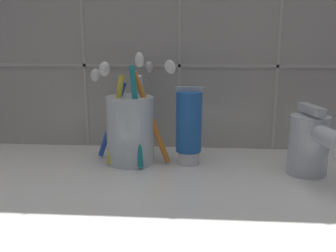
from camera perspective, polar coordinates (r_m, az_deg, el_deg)
The scene contains 5 objects.
sink_counter at distance 53.58cm, azimuth -1.14°, elevation -10.07°, with size 69.79×39.34×2.00cm, color silver.
tile_wall_backsplash at distance 69.03cm, azimuth 0.32°, elevation 13.78°, with size 79.79×1.72×45.64cm.
toothbrush_cup at distance 61.50cm, azimuth -5.72°, elevation -0.18°, with size 15.21×14.30×18.35cm.
toothpaste_tube at distance 60.50cm, azimuth 3.19°, elevation -0.08°, with size 4.36×4.15×12.75cm.
sink_faucet at distance 59.30cm, azimuth 21.05°, elevation -2.46°, with size 5.99×12.32×10.57cm.
Camera 1 is at (4.54, -48.96, 22.27)cm, focal length 40.00 mm.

